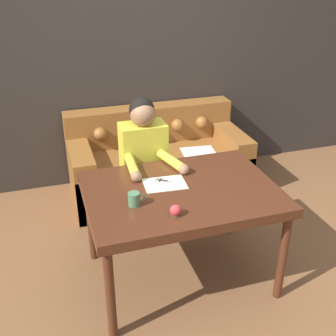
{
  "coord_description": "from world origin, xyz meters",
  "views": [
    {
      "loc": [
        -0.86,
        -2.33,
        2.19
      ],
      "look_at": [
        -0.07,
        0.16,
        0.86
      ],
      "focal_mm": 45.0,
      "sensor_mm": 36.0,
      "label": 1
    }
  ],
  "objects_px": {
    "dining_table": "(181,198)",
    "pin_cushion": "(176,211)",
    "couch": "(157,163)",
    "mug": "(134,199)",
    "person": "(144,170)",
    "scissors": "(165,181)"
  },
  "relations": [
    {
      "from": "pin_cushion",
      "to": "person",
      "type": "bearing_deg",
      "value": 87.65
    },
    {
      "from": "mug",
      "to": "pin_cushion",
      "type": "relative_size",
      "value": 1.58
    },
    {
      "from": "person",
      "to": "scissors",
      "type": "xyz_separation_m",
      "value": [
        0.03,
        -0.49,
        0.15
      ]
    },
    {
      "from": "scissors",
      "to": "mug",
      "type": "height_order",
      "value": "mug"
    },
    {
      "from": "dining_table",
      "to": "pin_cushion",
      "type": "height_order",
      "value": "pin_cushion"
    },
    {
      "from": "couch",
      "to": "scissors",
      "type": "bearing_deg",
      "value": -103.26
    },
    {
      "from": "dining_table",
      "to": "mug",
      "type": "distance_m",
      "value": 0.39
    },
    {
      "from": "couch",
      "to": "dining_table",
      "type": "bearing_deg",
      "value": -98.72
    },
    {
      "from": "dining_table",
      "to": "couch",
      "type": "bearing_deg",
      "value": 81.28
    },
    {
      "from": "dining_table",
      "to": "scissors",
      "type": "xyz_separation_m",
      "value": [
        -0.08,
        0.14,
        0.08
      ]
    },
    {
      "from": "person",
      "to": "pin_cushion",
      "type": "relative_size",
      "value": 17.1
    },
    {
      "from": "dining_table",
      "to": "person",
      "type": "height_order",
      "value": "person"
    },
    {
      "from": "person",
      "to": "pin_cushion",
      "type": "bearing_deg",
      "value": -92.35
    },
    {
      "from": "person",
      "to": "mug",
      "type": "relative_size",
      "value": 10.82
    },
    {
      "from": "couch",
      "to": "mug",
      "type": "bearing_deg",
      "value": -111.18
    },
    {
      "from": "mug",
      "to": "pin_cushion",
      "type": "bearing_deg",
      "value": -41.58
    },
    {
      "from": "scissors",
      "to": "pin_cushion",
      "type": "height_order",
      "value": "pin_cushion"
    },
    {
      "from": "dining_table",
      "to": "mug",
      "type": "height_order",
      "value": "mug"
    },
    {
      "from": "couch",
      "to": "pin_cushion",
      "type": "relative_size",
      "value": 24.13
    },
    {
      "from": "couch",
      "to": "mug",
      "type": "distance_m",
      "value": 1.63
    },
    {
      "from": "dining_table",
      "to": "couch",
      "type": "xyz_separation_m",
      "value": [
        0.2,
        1.34,
        -0.38
      ]
    },
    {
      "from": "person",
      "to": "dining_table",
      "type": "bearing_deg",
      "value": -80.6
    }
  ]
}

